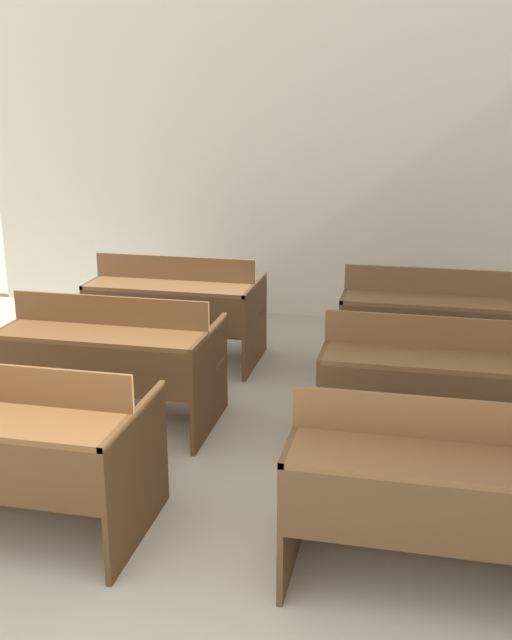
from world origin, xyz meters
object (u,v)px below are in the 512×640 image
object	(u,v)px
bench_second_left	(112,358)
bench_second_right	(435,384)
bench_front_left	(9,444)
bench_third_left	(176,307)
bench_third_right	(431,322)
bench_front_right	(441,487)

from	to	relation	value
bench_second_left	bench_second_right	bearing A→B (deg)	-0.48
bench_front_left	bench_third_left	world-z (taller)	same
bench_third_right	bench_second_right	bearing A→B (deg)	-89.23
bench_second_left	bench_front_left	bearing A→B (deg)	-89.77
bench_third_left	bench_front_right	bearing A→B (deg)	-50.86
bench_second_left	bench_second_right	world-z (taller)	same
bench_front_left	bench_third_right	xyz separation A→B (m)	(2.07, 2.60, 0.00)
bench_front_left	bench_second_left	bearing A→B (deg)	90.23
bench_second_left	bench_third_left	world-z (taller)	same
bench_second_left	bench_third_right	size ratio (longest dim) A/B	1.00
bench_front_right	bench_second_left	xyz separation A→B (m)	(-2.10, 1.28, 0.00)
bench_front_left	bench_second_left	size ratio (longest dim) A/B	1.00
bench_front_left	bench_second_right	world-z (taller)	same
bench_front_left	bench_third_right	bearing A→B (deg)	51.52
bench_front_right	bench_front_left	bearing A→B (deg)	-179.19
bench_front_right	bench_second_right	bearing A→B (deg)	90.76
bench_second_left	bench_third_left	distance (m)	1.28
bench_second_left	bench_third_left	xyz separation A→B (m)	(0.02, 1.28, 0.00)
bench_front_left	bench_third_right	size ratio (longest dim) A/B	1.00
bench_front_left	bench_front_right	bearing A→B (deg)	0.81
bench_third_left	bench_third_right	bearing A→B (deg)	0.15
bench_third_right	bench_second_left	bearing A→B (deg)	-148.12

